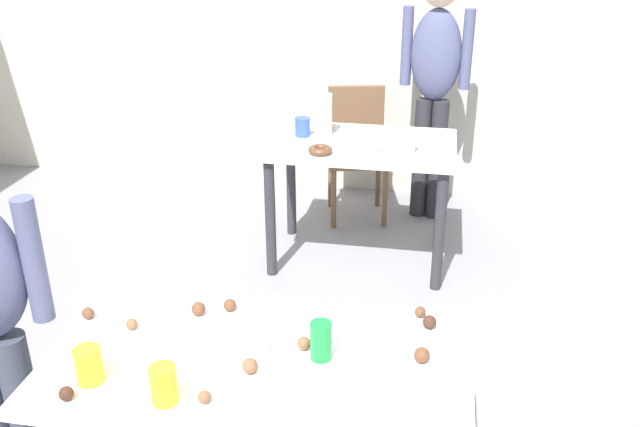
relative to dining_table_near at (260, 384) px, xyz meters
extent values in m
cube|color=beige|center=(0.09, 3.22, 0.65)|extent=(6.40, 0.10, 2.60)
cube|color=white|center=(0.00, 0.00, 0.08)|extent=(1.27, 0.71, 0.04)
cylinder|color=#2D2D33|center=(-0.57, 0.30, -0.29)|extent=(0.06, 0.06, 0.71)
cylinder|color=#2D2D33|center=(0.57, 0.30, -0.29)|extent=(0.06, 0.06, 0.71)
cube|color=silver|center=(0.06, 2.06, 0.08)|extent=(1.07, 0.67, 0.04)
cylinder|color=#2D2D33|center=(-0.42, 1.78, -0.29)|extent=(0.06, 0.06, 0.71)
cylinder|color=#2D2D33|center=(0.53, 1.78, -0.29)|extent=(0.06, 0.06, 0.71)
cylinder|color=#2D2D33|center=(-0.42, 2.33, -0.29)|extent=(0.06, 0.06, 0.71)
cylinder|color=#2D2D33|center=(0.53, 2.33, -0.29)|extent=(0.06, 0.06, 0.71)
cube|color=brown|center=(-0.03, 2.67, -0.22)|extent=(0.48, 0.48, 0.04)
cube|color=brown|center=(-0.07, 2.85, 0.01)|extent=(0.38, 0.12, 0.42)
cylinder|color=brown|center=(0.17, 2.54, -0.44)|extent=(0.04, 0.04, 0.41)
cylinder|color=brown|center=(-0.16, 2.47, -0.44)|extent=(0.04, 0.04, 0.41)
cylinder|color=brown|center=(0.09, 2.87, -0.44)|extent=(0.04, 0.04, 0.41)
cylinder|color=brown|center=(-0.24, 2.80, -0.44)|extent=(0.04, 0.04, 0.41)
cylinder|color=#383D4C|center=(-0.86, 0.03, -0.30)|extent=(0.11, 0.11, 0.70)
cylinder|color=#4C5175|center=(-0.73, 0.05, 0.34)|extent=(0.08, 0.08, 0.42)
cylinder|color=#28282D|center=(0.49, 2.77, -0.24)|extent=(0.11, 0.11, 0.82)
cylinder|color=#28282D|center=(0.38, 2.78, -0.24)|extent=(0.11, 0.11, 0.82)
ellipsoid|color=#4C5175|center=(0.44, 2.77, 0.46)|extent=(0.35, 0.24, 0.58)
cylinder|color=#4C5175|center=(0.62, 2.75, 0.50)|extent=(0.08, 0.08, 0.49)
cylinder|color=#4C5175|center=(0.25, 2.80, 0.50)|extent=(0.08, 0.08, 0.49)
cylinder|color=white|center=(-0.08, 0.03, 0.13)|extent=(0.21, 0.21, 0.06)
cylinder|color=#198438|center=(0.18, 0.03, 0.16)|extent=(0.07, 0.07, 0.12)
cube|color=silver|center=(0.14, -0.22, 0.11)|extent=(0.17, 0.02, 0.01)
cylinder|color=yellow|center=(-0.20, -0.24, 0.16)|extent=(0.08, 0.08, 0.11)
cylinder|color=yellow|center=(-0.44, -0.20, 0.16)|extent=(0.08, 0.08, 0.11)
sphere|color=brown|center=(-0.09, -0.23, 0.12)|extent=(0.04, 0.04, 0.04)
sphere|color=brown|center=(-0.01, -0.08, 0.13)|extent=(0.05, 0.05, 0.05)
sphere|color=brown|center=(-0.44, 0.07, 0.12)|extent=(0.04, 0.04, 0.04)
sphere|color=brown|center=(-0.60, 0.10, 0.12)|extent=(0.04, 0.04, 0.04)
sphere|color=brown|center=(0.13, 0.06, 0.12)|extent=(0.04, 0.04, 0.04)
sphere|color=brown|center=(-0.25, 0.19, 0.13)|extent=(0.05, 0.05, 0.05)
sphere|color=brown|center=(0.47, 0.30, 0.12)|extent=(0.04, 0.04, 0.04)
sphere|color=brown|center=(0.48, 0.06, 0.13)|extent=(0.05, 0.05, 0.05)
sphere|color=#3D2319|center=(0.50, 0.24, 0.13)|extent=(0.04, 0.04, 0.04)
sphere|color=brown|center=(-0.16, 0.23, 0.12)|extent=(0.04, 0.04, 0.04)
sphere|color=#3D2319|center=(-0.47, -0.28, 0.12)|extent=(0.04, 0.04, 0.04)
cylinder|color=white|center=(-0.18, 2.14, 0.22)|extent=(0.10, 0.10, 0.24)
cylinder|color=white|center=(0.32, 1.91, 0.16)|extent=(0.09, 0.09, 0.12)
cylinder|color=#3351B2|center=(-0.29, 2.10, 0.16)|extent=(0.09, 0.09, 0.11)
torus|color=brown|center=(-0.14, 1.82, 0.12)|extent=(0.13, 0.13, 0.04)
torus|color=gold|center=(-0.19, 2.25, 0.12)|extent=(0.11, 0.11, 0.03)
torus|color=white|center=(0.14, 1.93, 0.12)|extent=(0.12, 0.12, 0.03)
camera|label=1|loc=(0.48, -1.65, 1.36)|focal=38.69mm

